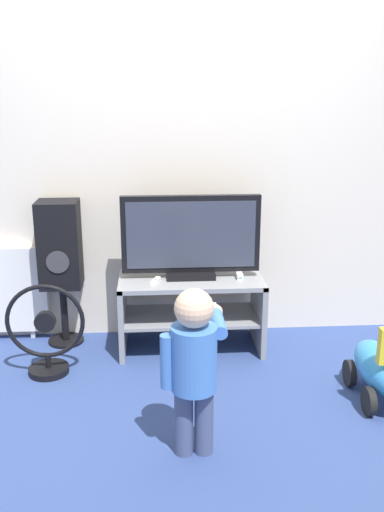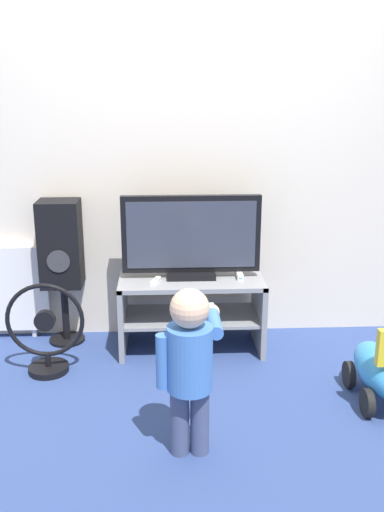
{
  "view_description": "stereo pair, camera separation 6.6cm",
  "coord_description": "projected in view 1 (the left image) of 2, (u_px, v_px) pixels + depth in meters",
  "views": [
    {
      "loc": [
        -0.24,
        -3.41,
        1.76
      ],
      "look_at": [
        0.0,
        0.14,
        0.69
      ],
      "focal_mm": 40.0,
      "sensor_mm": 36.0,
      "label": 1
    },
    {
      "loc": [
        -0.17,
        -3.41,
        1.76
      ],
      "look_at": [
        0.0,
        0.14,
        0.69
      ],
      "focal_mm": 40.0,
      "sensor_mm": 36.0,
      "label": 2
    }
  ],
  "objects": [
    {
      "name": "wall_back",
      "position": [
        188.0,
        155.0,
        3.93
      ],
      "size": [
        10.0,
        0.06,
        2.6
      ],
      "color": "silver",
      "rests_on": "ground_plane"
    },
    {
      "name": "speaker_tower",
      "position": [
        60.0,
        249.0,
        3.89
      ],
      "size": [
        0.28,
        0.25,
        1.02
      ],
      "color": "black",
      "rests_on": "ground_plane"
    },
    {
      "name": "tv_stand",
      "position": [
        191.0,
        302.0,
        3.91
      ],
      "size": [
        0.97,
        0.47,
        0.51
      ],
      "color": "gray",
      "rests_on": "ground_plane"
    },
    {
      "name": "ride_on_toy",
      "position": [
        382.0,
        369.0,
        3.28
      ],
      "size": [
        0.29,
        0.59,
        0.52
      ],
      "color": "#338CD1",
      "rests_on": "ground_plane"
    },
    {
      "name": "game_console",
      "position": [
        239.0,
        274.0,
        3.87
      ],
      "size": [
        0.04,
        0.16,
        0.04
      ],
      "color": "white",
      "rests_on": "tv_stand"
    },
    {
      "name": "ground_plane",
      "position": [
        193.0,
        362.0,
        3.78
      ],
      "size": [
        16.0,
        16.0,
        0.0
      ],
      "primitive_type": "plane",
      "color": "navy"
    },
    {
      "name": "floor_fan",
      "position": [
        46.0,
        334.0,
        3.57
      ],
      "size": [
        0.49,
        0.26,
        0.6
      ],
      "color": "black",
      "rests_on": "ground_plane"
    },
    {
      "name": "remote_primary",
      "position": [
        156.0,
        281.0,
        3.76
      ],
      "size": [
        0.07,
        0.13,
        0.03
      ],
      "color": "white",
      "rests_on": "tv_stand"
    },
    {
      "name": "television",
      "position": [
        191.0,
        238.0,
        3.8
      ],
      "size": [
        0.93,
        0.2,
        0.56
      ],
      "color": "black",
      "rests_on": "tv_stand"
    },
    {
      "name": "child",
      "position": [
        194.0,
        359.0,
        2.72
      ],
      "size": [
        0.33,
        0.49,
        0.87
      ],
      "color": "#3F4C72",
      "rests_on": "ground_plane"
    }
  ]
}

